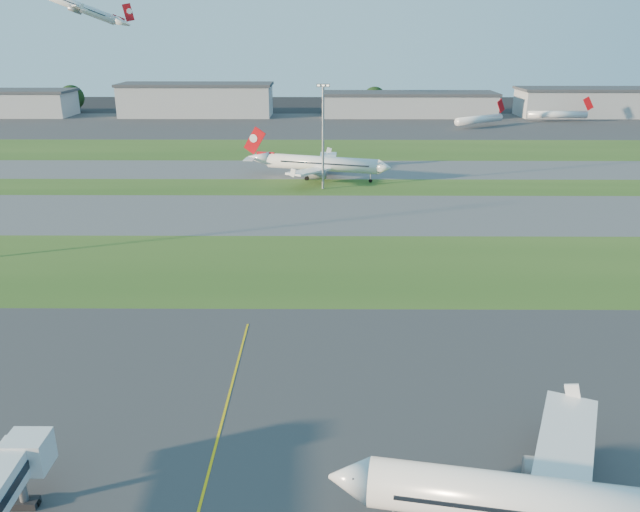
{
  "coord_description": "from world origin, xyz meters",
  "views": [
    {
      "loc": [
        15.29,
        -46.12,
        37.14
      ],
      "look_at": [
        14.72,
        38.09,
        7.0
      ],
      "focal_mm": 35.0,
      "sensor_mm": 36.0,
      "label": 1
    }
  ],
  "objects_px": {
    "airliner_taxiing": "(321,164)",
    "mini_jet_far": "(558,114)",
    "mini_jet_near": "(479,119)",
    "airliner_parked": "(577,508)",
    "light_mast_centre": "(323,130)"
  },
  "relations": [
    {
      "from": "airliner_taxiing",
      "to": "mini_jet_near",
      "type": "distance_m",
      "value": 118.99
    },
    {
      "from": "airliner_parked",
      "to": "airliner_taxiing",
      "type": "xyz_separation_m",
      "value": [
        -19.56,
        128.32,
        0.07
      ]
    },
    {
      "from": "light_mast_centre",
      "to": "airliner_taxiing",
      "type": "bearing_deg",
      "value": 92.69
    },
    {
      "from": "airliner_parked",
      "to": "light_mast_centre",
      "type": "distance_m",
      "value": 119.01
    },
    {
      "from": "airliner_taxiing",
      "to": "mini_jet_near",
      "type": "xyz_separation_m",
      "value": [
        65.69,
        99.2,
        -0.89
      ]
    },
    {
      "from": "airliner_parked",
      "to": "light_mast_centre",
      "type": "bearing_deg",
      "value": 109.34
    },
    {
      "from": "mini_jet_far",
      "to": "light_mast_centre",
      "type": "height_order",
      "value": "light_mast_centre"
    },
    {
      "from": "airliner_taxiing",
      "to": "mini_jet_far",
      "type": "height_order",
      "value": "airliner_taxiing"
    },
    {
      "from": "mini_jet_far",
      "to": "airliner_parked",
      "type": "bearing_deg",
      "value": -108.66
    },
    {
      "from": "airliner_taxiing",
      "to": "light_mast_centre",
      "type": "height_order",
      "value": "light_mast_centre"
    },
    {
      "from": "mini_jet_near",
      "to": "light_mast_centre",
      "type": "height_order",
      "value": "light_mast_centre"
    },
    {
      "from": "mini_jet_far",
      "to": "light_mast_centre",
      "type": "bearing_deg",
      "value": -128.66
    },
    {
      "from": "airliner_parked",
      "to": "light_mast_centre",
      "type": "xyz_separation_m",
      "value": [
        -19.02,
        116.99,
        10.72
      ]
    },
    {
      "from": "airliner_taxiing",
      "to": "mini_jet_far",
      "type": "distance_m",
      "value": 156.26
    },
    {
      "from": "mini_jet_far",
      "to": "light_mast_centre",
      "type": "distance_m",
      "value": 164.93
    }
  ]
}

